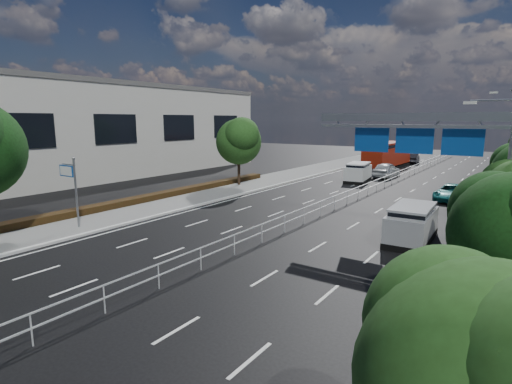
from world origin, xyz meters
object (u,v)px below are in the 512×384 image
Objects in this scene: toilet_sign at (71,180)px; near_car_silver at (386,170)px; parked_car_dark at (473,199)px; silver_minivan at (412,224)px; white_minivan at (358,172)px; near_car_dark at (413,158)px; overhead_gantry at (428,136)px; red_bus at (387,155)px; parked_car_teal at (452,193)px.

near_car_silver is (9.12, 32.19, -2.09)m from toilet_sign.
toilet_sign is 0.77× the size of parked_car_dark.
toilet_sign is 0.90× the size of silver_minivan.
parked_car_dark is at bearing 77.74° from silver_minivan.
silver_minivan is 10.41m from parked_car_dark.
white_minivan reaches higher than near_car_dark.
parked_car_dark is (19.25, 19.00, -2.13)m from toilet_sign.
white_minivan is at bearing 120.30° from overhead_gantry.
red_bus is 2.44× the size of silver_minivan.
parked_car_teal is (8.34, -10.19, -0.20)m from near_car_silver.
red_bus is at bearing 86.51° from white_minivan.
parked_car_dark is (10.14, -13.19, -0.04)m from near_car_silver.
overhead_gantry reaches higher than red_bus.
parked_car_dark is (1.80, 10.25, -0.15)m from silver_minivan.
red_bus is at bearing 109.78° from overhead_gantry.
parked_car_teal is 0.84× the size of parked_car_dark.
near_car_dark is 28.69m from parked_car_teal.
near_car_dark is (-9.69, 39.03, -4.87)m from overhead_gantry.
overhead_gantry is at bearing 77.24° from silver_minivan.
near_car_silver is 16.64m from parked_car_dark.
parked_car_dark is at bearing 44.62° from toilet_sign.
red_bus is 25.15m from parked_car_dark.
white_minivan is 11.11m from parked_car_teal.
parked_car_dark is at bearing 103.62° from near_car_dark.
parked_car_dark is at bearing -43.08° from white_minivan.
toilet_sign is at bearing -96.73° from red_bus.
overhead_gantry is at bearing -67.67° from red_bus.
white_minivan reaches higher than near_car_silver.
overhead_gantry reaches higher than silver_minivan.
overhead_gantry is 2.12× the size of white_minivan.
silver_minivan reaches higher than parked_car_teal.
near_car_dark is at bearing 105.61° from parked_car_dark.
parked_car_dark is (11.60, -8.23, -0.17)m from white_minivan.
overhead_gantry is 4.82m from silver_minivan.
near_car_dark is at bearing 80.74° from toilet_sign.
red_bus reaches higher than parked_car_dark.
silver_minivan is at bearing 111.10° from near_car_silver.
white_minivan is at bearing 75.11° from near_car_silver.
overhead_gantry reaches higher than near_car_silver.
overhead_gantry is 2.17× the size of parked_car_teal.
overhead_gantry is at bearing 29.60° from toilet_sign.
white_minivan is 0.97× the size of near_car_silver.
white_minivan is (-10.04, 17.18, -4.62)m from overhead_gantry.
toilet_sign is 0.42× the size of overhead_gantry.
parked_car_teal is at bearing 116.08° from parked_car_dark.
red_bus reaches higher than near_car_silver.
toilet_sign is 28.36m from white_minivan.
overhead_gantry is 2.30× the size of near_car_dark.
red_bus is 2.09× the size of parked_car_dark.
white_minivan reaches higher than parked_car_teal.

